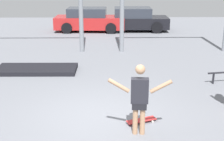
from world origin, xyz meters
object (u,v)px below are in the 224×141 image
at_px(skateboarder, 140,96).
at_px(parked_car_black, 134,20).
at_px(parked_car_red, 89,20).
at_px(skateboard, 141,120).
at_px(manual_pad, 37,69).

bearing_deg(skateboarder, parked_car_black, 90.50).
relative_size(skateboarder, parked_car_red, 0.39).
distance_m(parked_car_red, parked_car_black, 2.83).
distance_m(skateboard, manual_pad, 5.49).
bearing_deg(skateboard, parked_car_red, 77.69).
xyz_separation_m(skateboarder, manual_pad, (-3.39, 4.78, -0.86)).
xyz_separation_m(skateboard, manual_pad, (-3.51, 4.22, 0.02)).
relative_size(skateboard, parked_car_red, 0.18).
relative_size(manual_pad, parked_car_black, 0.73).
distance_m(skateboarder, parked_car_black, 13.10).
distance_m(manual_pad, parked_car_black, 9.40).
height_order(manual_pad, parked_car_black, parked_car_black).
xyz_separation_m(skateboarder, skateboard, (0.13, 0.55, -0.88)).
height_order(skateboarder, parked_car_black, skateboarder).
bearing_deg(parked_car_red, skateboard, -78.69).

